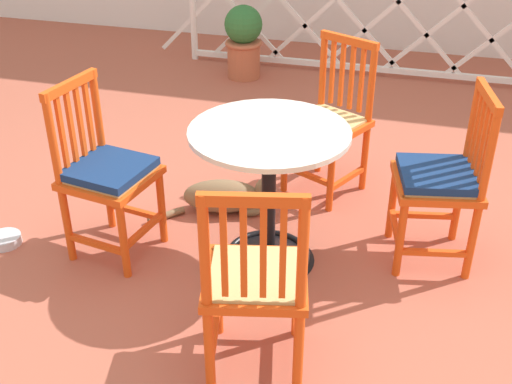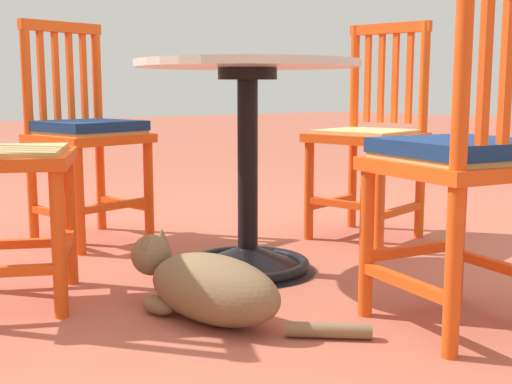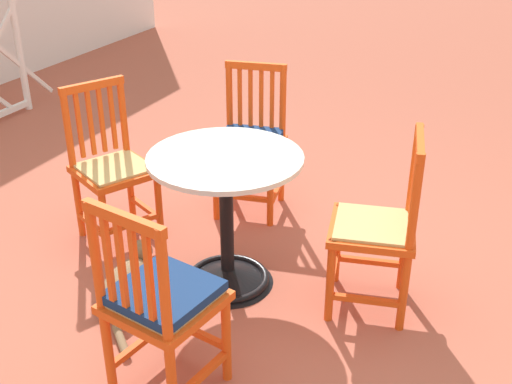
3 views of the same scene
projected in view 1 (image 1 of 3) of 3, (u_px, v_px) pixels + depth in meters
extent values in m
plane|color=#AD5642|center=(244.00, 269.00, 3.27)|extent=(24.00, 24.00, 0.00)
cube|color=white|center=(361.00, 67.00, 5.68)|extent=(3.10, 0.04, 0.05)
cube|color=white|center=(399.00, 2.00, 5.33)|extent=(1.17, 0.02, 1.17)
cube|color=white|center=(464.00, 6.00, 5.21)|extent=(1.17, 0.02, 1.17)
cube|color=white|center=(399.00, 2.00, 5.33)|extent=(1.17, 0.02, 1.17)
cube|color=white|center=(464.00, 6.00, 5.21)|extent=(1.17, 0.02, 1.17)
cone|color=black|center=(268.00, 251.00, 3.32)|extent=(0.48, 0.48, 0.10)
torus|color=black|center=(268.00, 255.00, 3.34)|extent=(0.44, 0.44, 0.04)
cylinder|color=black|center=(269.00, 197.00, 3.16)|extent=(0.07, 0.07, 0.66)
cylinder|color=black|center=(269.00, 139.00, 3.00)|extent=(0.20, 0.20, 0.04)
cylinder|color=silver|center=(269.00, 132.00, 2.99)|extent=(0.76, 0.76, 0.02)
cylinder|color=#E04C14|center=(401.00, 237.00, 3.12)|extent=(0.04, 0.04, 0.45)
cylinder|color=#E04C14|center=(393.00, 200.00, 3.42)|extent=(0.04, 0.04, 0.45)
cylinder|color=#E04C14|center=(481.00, 198.00, 2.99)|extent=(0.04, 0.04, 0.91)
cylinder|color=#E04C14|center=(465.00, 164.00, 3.28)|extent=(0.04, 0.04, 0.91)
cube|color=#E04C14|center=(434.00, 253.00, 3.16)|extent=(0.34, 0.10, 0.03)
cube|color=#E04C14|center=(423.00, 215.00, 3.45)|extent=(0.34, 0.10, 0.03)
cube|color=#E04C14|center=(395.00, 227.00, 3.30)|extent=(0.10, 0.34, 0.03)
cube|color=#E04C14|center=(436.00, 183.00, 3.15)|extent=(0.47, 0.47, 0.04)
cube|color=tan|center=(437.00, 179.00, 3.14)|extent=(0.41, 0.41, 0.02)
cube|color=#E04C14|center=(486.00, 148.00, 2.93)|extent=(0.02, 0.03, 0.39)
cube|color=#E04C14|center=(483.00, 142.00, 2.99)|extent=(0.02, 0.03, 0.39)
cube|color=#E04C14|center=(479.00, 135.00, 3.05)|extent=(0.02, 0.03, 0.39)
cube|color=#E04C14|center=(476.00, 129.00, 3.11)|extent=(0.02, 0.03, 0.39)
cube|color=#E04C14|center=(489.00, 96.00, 2.91)|extent=(0.11, 0.38, 0.04)
cube|color=navy|center=(438.00, 174.00, 3.13)|extent=(0.42, 0.42, 0.04)
cylinder|color=#E04C14|center=(331.00, 176.00, 3.65)|extent=(0.04, 0.04, 0.45)
cylinder|color=#E04C14|center=(284.00, 157.00, 3.84)|extent=(0.04, 0.04, 0.45)
cylinder|color=#E04C14|center=(368.00, 120.00, 3.75)|extent=(0.04, 0.04, 0.91)
cylinder|color=#E04C14|center=(321.00, 105.00, 3.94)|extent=(0.04, 0.04, 0.91)
cube|color=#E04C14|center=(347.00, 178.00, 3.80)|extent=(0.18, 0.32, 0.03)
cube|color=#E04C14|center=(302.00, 160.00, 3.99)|extent=(0.18, 0.32, 0.03)
cube|color=#E04C14|center=(307.00, 175.00, 3.77)|extent=(0.32, 0.18, 0.03)
cube|color=#E04C14|center=(327.00, 125.00, 3.75)|extent=(0.54, 0.54, 0.04)
cube|color=tan|center=(327.00, 121.00, 3.74)|extent=(0.47, 0.47, 0.02)
cube|color=#E04C14|center=(362.00, 80.00, 3.67)|extent=(0.03, 0.03, 0.39)
cube|color=#E04C14|center=(352.00, 77.00, 3.71)|extent=(0.03, 0.03, 0.39)
cube|color=#E04C14|center=(342.00, 75.00, 3.75)|extent=(0.03, 0.03, 0.39)
cube|color=#E04C14|center=(332.00, 72.00, 3.79)|extent=(0.03, 0.03, 0.39)
cube|color=#E04C14|center=(349.00, 40.00, 3.63)|extent=(0.35, 0.20, 0.04)
cylinder|color=#E04C14|center=(161.00, 205.00, 3.38)|extent=(0.04, 0.04, 0.45)
cylinder|color=#E04C14|center=(123.00, 238.00, 3.11)|extent=(0.04, 0.04, 0.45)
cylinder|color=#E04C14|center=(103.00, 153.00, 3.39)|extent=(0.04, 0.04, 0.91)
cylinder|color=#E04C14|center=(60.00, 182.00, 3.12)|extent=(0.04, 0.04, 0.91)
cube|color=#E04C14|center=(136.00, 211.00, 3.48)|extent=(0.34, 0.08, 0.03)
cube|color=#E04C14|center=(97.00, 244.00, 3.22)|extent=(0.34, 0.08, 0.03)
cube|color=#E04C14|center=(144.00, 230.00, 3.27)|extent=(0.08, 0.34, 0.03)
cube|color=#E04C14|center=(111.00, 178.00, 3.20)|extent=(0.46, 0.46, 0.04)
cube|color=tan|center=(110.00, 174.00, 3.19)|extent=(0.40, 0.40, 0.02)
cube|color=#E04C14|center=(89.00, 118.00, 3.22)|extent=(0.02, 0.03, 0.39)
cube|color=#E04C14|center=(80.00, 123.00, 3.17)|extent=(0.02, 0.03, 0.39)
cube|color=#E04C14|center=(71.00, 128.00, 3.11)|extent=(0.02, 0.03, 0.39)
cube|color=#E04C14|center=(62.00, 134.00, 3.06)|extent=(0.02, 0.03, 0.39)
cube|color=#E04C14|center=(70.00, 85.00, 3.03)|extent=(0.10, 0.38, 0.04)
cube|color=navy|center=(109.00, 168.00, 3.18)|extent=(0.42, 0.42, 0.04)
cylinder|color=#E04C14|center=(218.00, 291.00, 2.77)|extent=(0.04, 0.04, 0.45)
cylinder|color=#E04C14|center=(297.00, 294.00, 2.75)|extent=(0.04, 0.04, 0.45)
cylinder|color=#E04C14|center=(207.00, 301.00, 2.36)|extent=(0.04, 0.04, 0.91)
cylinder|color=#E04C14|center=(300.00, 304.00, 2.35)|extent=(0.04, 0.04, 0.91)
cube|color=#E04C14|center=(214.00, 334.00, 2.66)|extent=(0.10, 0.34, 0.03)
cube|color=#E04C14|center=(297.00, 336.00, 2.65)|extent=(0.10, 0.34, 0.03)
cube|color=#E04C14|center=(257.00, 303.00, 2.79)|extent=(0.34, 0.10, 0.03)
cube|color=#E04C14|center=(256.00, 279.00, 2.51)|extent=(0.48, 0.48, 0.04)
cube|color=tan|center=(256.00, 274.00, 2.50)|extent=(0.42, 0.42, 0.02)
cube|color=#E04C14|center=(224.00, 251.00, 2.24)|extent=(0.03, 0.02, 0.39)
cube|color=#E04C14|center=(244.00, 252.00, 2.24)|extent=(0.03, 0.02, 0.39)
cube|color=#E04C14|center=(263.00, 252.00, 2.24)|extent=(0.03, 0.02, 0.39)
cube|color=#E04C14|center=(283.00, 253.00, 2.23)|extent=(0.03, 0.02, 0.39)
cube|color=#E04C14|center=(253.00, 200.00, 2.13)|extent=(0.38, 0.12, 0.04)
ellipsoid|color=brown|center=(222.00, 196.00, 3.71)|extent=(0.47, 0.30, 0.19)
ellipsoid|color=silver|center=(239.00, 198.00, 3.71)|extent=(0.21, 0.19, 0.14)
sphere|color=brown|center=(266.00, 188.00, 3.67)|extent=(0.12, 0.12, 0.12)
ellipsoid|color=silver|center=(273.00, 190.00, 3.68)|extent=(0.05, 0.06, 0.04)
cone|color=brown|center=(264.00, 177.00, 3.67)|extent=(0.04, 0.04, 0.04)
cone|color=brown|center=(263.00, 183.00, 3.62)|extent=(0.04, 0.04, 0.04)
ellipsoid|color=brown|center=(251.00, 202.00, 3.79)|extent=(0.13, 0.08, 0.05)
ellipsoid|color=brown|center=(250.00, 212.00, 3.69)|extent=(0.13, 0.08, 0.05)
cylinder|color=brown|center=(166.00, 215.00, 3.67)|extent=(0.18, 0.19, 0.04)
cylinder|color=#B25B3D|center=(244.00, 59.00, 5.57)|extent=(0.28, 0.28, 0.32)
torus|color=#B25B3D|center=(244.00, 43.00, 5.50)|extent=(0.32, 0.32, 0.04)
sphere|color=#2D6B33|center=(243.00, 24.00, 5.42)|extent=(0.32, 0.32, 0.32)
cylinder|color=silver|center=(5.00, 240.00, 3.45)|extent=(0.17, 0.17, 0.05)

